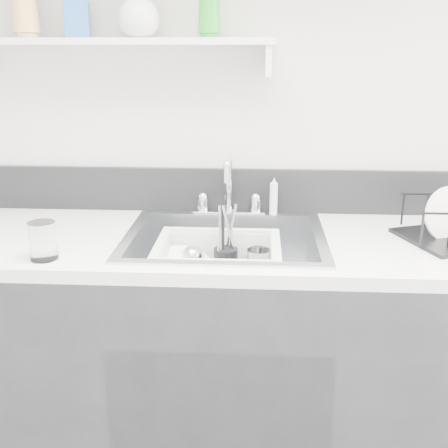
{
  "coord_description": "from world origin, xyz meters",
  "views": [
    {
      "loc": [
        0.1,
        -0.51,
        1.5
      ],
      "look_at": [
        0.0,
        1.14,
        0.98
      ],
      "focal_mm": 45.0,
      "sensor_mm": 36.0,
      "label": 1
    }
  ],
  "objects": [
    {
      "name": "sink",
      "position": [
        0.0,
        1.19,
        0.83
      ],
      "size": [
        0.64,
        0.52,
        0.2
      ],
      "primitive_type": null,
      "color": "silver",
      "rests_on": "counter_run"
    },
    {
      "name": "side_sprayer",
      "position": [
        0.16,
        1.44,
        0.99
      ],
      "size": [
        0.03,
        0.03,
        0.14
      ],
      "primitive_type": "cylinder",
      "color": "silver",
      "rests_on": "counter_run"
    },
    {
      "name": "faucet",
      "position": [
        0.0,
        1.44,
        0.98
      ],
      "size": [
        0.26,
        0.18,
        0.23
      ],
      "color": "silver",
      "rests_on": "counter_run"
    },
    {
      "name": "tumbler_in_tub",
      "position": [
        0.11,
        1.2,
        0.82
      ],
      "size": [
        0.08,
        0.08,
        0.11
      ],
      "primitive_type": "cylinder",
      "rotation": [
        0.0,
        0.0,
        0.02
      ],
      "color": "white",
      "rests_on": "wash_tub"
    },
    {
      "name": "soap_bottle_c",
      "position": [
        -0.29,
        1.4,
        1.62
      ],
      "size": [
        0.15,
        0.15,
        0.17
      ],
      "primitive_type": "imported",
      "rotation": [
        0.0,
        0.0,
        -0.13
      ],
      "color": "silver",
      "rests_on": "wall_shelf"
    },
    {
      "name": "wall_shelf",
      "position": [
        -0.35,
        1.42,
        1.51
      ],
      "size": [
        1.0,
        0.16,
        0.12
      ],
      "color": "silver",
      "rests_on": "room_shell"
    },
    {
      "name": "utensil_cup",
      "position": [
        0.0,
        1.23,
        0.83
      ],
      "size": [
        0.08,
        0.08,
        0.27
      ],
      "rotation": [
        0.0,
        0.0,
        -0.25
      ],
      "color": "black",
      "rests_on": "wash_tub"
    },
    {
      "name": "counter_run",
      "position": [
        0.0,
        1.19,
        0.46
      ],
      "size": [
        3.2,
        0.62,
        0.92
      ],
      "color": "#242427",
      "rests_on": "ground"
    },
    {
      "name": "plate_stack",
      "position": [
        -0.12,
        1.2,
        0.79
      ],
      "size": [
        0.24,
        0.23,
        0.09
      ],
      "rotation": [
        0.0,
        0.0,
        0.43
      ],
      "color": "white",
      "rests_on": "wash_tub"
    },
    {
      "name": "ladle",
      "position": [
        -0.05,
        1.2,
        0.81
      ],
      "size": [
        0.3,
        0.25,
        0.08
      ],
      "primitive_type": null,
      "rotation": [
        0.0,
        0.0,
        -0.58
      ],
      "color": "silver",
      "rests_on": "wash_tub"
    },
    {
      "name": "bowl_small",
      "position": [
        0.09,
        1.12,
        0.78
      ],
      "size": [
        0.11,
        0.11,
        0.03
      ],
      "primitive_type": "imported",
      "rotation": [
        0.0,
        0.0,
        0.19
      ],
      "color": "white",
      "rests_on": "wash_tub"
    },
    {
      "name": "soap_bottle_a",
      "position": [
        -0.67,
        1.41,
        1.65
      ],
      "size": [
        0.12,
        0.12,
        0.23
      ],
      "primitive_type": "imported",
      "rotation": [
        0.0,
        0.0,
        0.42
      ],
      "color": "#E6B864",
      "rests_on": "wall_shelf"
    },
    {
      "name": "wash_tub",
      "position": [
        -0.02,
        1.17,
        0.83
      ],
      "size": [
        0.41,
        0.34,
        0.15
      ],
      "primitive_type": null,
      "rotation": [
        0.0,
        0.0,
        0.05
      ],
      "color": "silver",
      "rests_on": "sink"
    },
    {
      "name": "soap_bottle_d",
      "position": [
        -0.06,
        1.4,
        1.63
      ],
      "size": [
        0.09,
        0.09,
        0.2
      ],
      "primitive_type": "imported",
      "rotation": [
        0.0,
        0.0,
        0.29
      ],
      "color": "#1E991F",
      "rests_on": "wall_shelf"
    },
    {
      "name": "tumbler_counter",
      "position": [
        -0.51,
        0.97,
        0.98
      ],
      "size": [
        0.1,
        0.1,
        0.11
      ],
      "primitive_type": "cylinder",
      "rotation": [
        0.0,
        0.0,
        0.23
      ],
      "color": "white",
      "rests_on": "counter_run"
    },
    {
      "name": "backsplash",
      "position": [
        0.0,
        1.49,
        1.0
      ],
      "size": [
        3.2,
        0.02,
        0.16
      ],
      "primitive_type": "cube",
      "color": "black",
      "rests_on": "counter_run"
    },
    {
      "name": "soap_bottle_b",
      "position": [
        -0.5,
        1.42,
        1.62
      ],
      "size": [
        0.09,
        0.09,
        0.17
      ],
      "primitive_type": "imported",
      "rotation": [
        0.0,
        0.0,
        0.22
      ],
      "color": "blue",
      "rests_on": "wall_shelf"
    }
  ]
}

